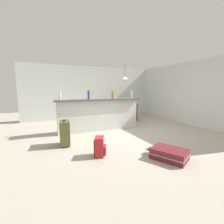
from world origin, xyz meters
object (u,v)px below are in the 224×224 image
at_px(dining_table, 124,106).
at_px(bottle_white, 60,96).
at_px(bottle_blue, 89,95).
at_px(pendant_lamp, 125,78).
at_px(bottle_clear, 131,94).
at_px(suitcase_flat_maroon, 169,154).
at_px(dining_chair_near_partition, 128,111).
at_px(suitcase_upright_olive, 65,133).
at_px(bottle_amber, 113,95).
at_px(dining_chair_far_side, 121,108).
at_px(backpack_red, 100,147).

bearing_deg(dining_table, bottle_white, -157.69).
height_order(bottle_white, bottle_blue, bottle_blue).
xyz_separation_m(bottle_blue, pendant_lamp, (1.94, 1.12, 0.66)).
distance_m(bottle_clear, suitcase_flat_maroon, 3.05).
distance_m(bottle_blue, pendant_lamp, 2.34).
height_order(dining_chair_near_partition, suitcase_upright_olive, dining_chair_near_partition).
xyz_separation_m(bottle_blue, dining_table, (1.97, 1.22, -0.59)).
distance_m(bottle_blue, suitcase_upright_olive, 1.64).
bearing_deg(bottle_white, suitcase_flat_maroon, -56.62).
distance_m(bottle_amber, dining_chair_far_side, 2.26).
xyz_separation_m(dining_chair_near_partition, backpack_red, (-2.24, -2.72, -0.31)).
bearing_deg(dining_table, pendant_lamp, -105.00).
relative_size(bottle_blue, suitcase_flat_maroon, 0.32).
relative_size(bottle_white, dining_chair_near_partition, 0.28).
relative_size(bottle_clear, backpack_red, 0.64).
xyz_separation_m(dining_table, backpack_red, (-2.30, -3.20, -0.44)).
distance_m(bottle_white, suitcase_upright_olive, 1.38).
relative_size(bottle_amber, dining_chair_far_side, 0.30).
bearing_deg(pendant_lamp, bottle_amber, -133.05).
relative_size(bottle_amber, dining_table, 0.25).
height_order(bottle_white, suitcase_flat_maroon, bottle_white).
height_order(bottle_clear, pendant_lamp, pendant_lamp).
bearing_deg(suitcase_upright_olive, pendant_lamp, 36.55).
distance_m(bottle_blue, suitcase_flat_maroon, 3.08).
bearing_deg(bottle_amber, dining_chair_near_partition, 36.40).
bearing_deg(suitcase_upright_olive, bottle_amber, 28.16).
xyz_separation_m(dining_chair_near_partition, dining_chair_far_side, (0.15, 0.97, 0.00)).
bearing_deg(bottle_clear, backpack_red, -134.39).
xyz_separation_m(suitcase_flat_maroon, suitcase_upright_olive, (-1.85, 1.71, 0.22)).
xyz_separation_m(pendant_lamp, backpack_red, (-2.27, -3.11, -1.70)).
bearing_deg(dining_chair_far_side, dining_table, -100.85).
bearing_deg(bottle_clear, dining_table, 74.89).
bearing_deg(dining_chair_near_partition, suitcase_upright_olive, -148.54).
bearing_deg(bottle_white, bottle_amber, -3.50).
relative_size(dining_table, dining_chair_far_side, 1.18).
relative_size(bottle_white, bottle_blue, 0.91).
bearing_deg(dining_chair_near_partition, bottle_clear, -110.80).
bearing_deg(dining_chair_far_side, backpack_red, -122.93).
height_order(bottle_white, bottle_clear, bottle_clear).
height_order(bottle_clear, suitcase_flat_maroon, bottle_clear).
height_order(bottle_blue, dining_chair_far_side, bottle_blue).
distance_m(bottle_clear, dining_table, 1.36).
relative_size(bottle_amber, dining_chair_near_partition, 0.30).
xyz_separation_m(bottle_blue, dining_chair_far_side, (2.06, 1.71, -0.72)).
distance_m(suitcase_upright_olive, backpack_red, 1.16).
bearing_deg(bottle_blue, backpack_red, -99.48).
bearing_deg(suitcase_flat_maroon, backpack_red, 150.01).
bearing_deg(suitcase_flat_maroon, bottle_clear, 75.28).
bearing_deg(bottle_white, backpack_red, -74.59).
relative_size(bottle_white, dining_table, 0.24).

